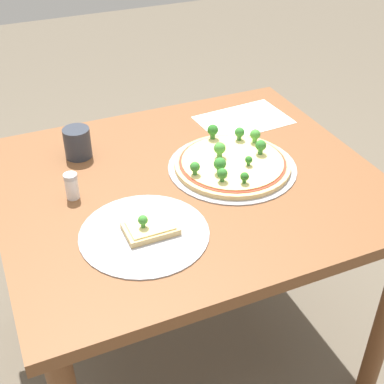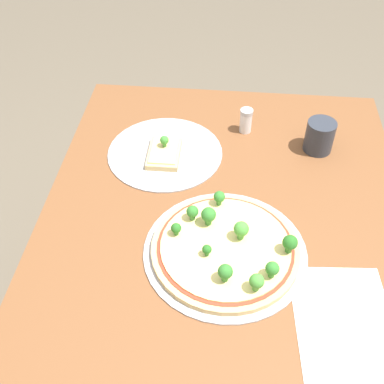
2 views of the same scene
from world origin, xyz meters
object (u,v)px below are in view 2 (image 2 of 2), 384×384
(pizza_tray_slice, at_px, (165,153))
(drinking_cup, at_px, (320,136))
(pizza_tray_whole, at_px, (226,248))
(condiment_shaker, at_px, (246,120))
(dining_table, at_px, (223,234))

(pizza_tray_slice, xyz_separation_m, drinking_cup, (-0.06, 0.42, 0.04))
(pizza_tray_whole, height_order, pizza_tray_slice, pizza_tray_whole)
(condiment_shaker, bearing_deg, pizza_tray_whole, -4.51)
(dining_table, relative_size, drinking_cup, 11.55)
(dining_table, bearing_deg, pizza_tray_slice, -136.74)
(pizza_tray_whole, bearing_deg, condiment_shaker, 175.49)
(dining_table, xyz_separation_m, pizza_tray_slice, (-0.19, -0.18, 0.11))
(drinking_cup, height_order, condiment_shaker, drinking_cup)
(dining_table, xyz_separation_m, pizza_tray_whole, (0.14, 0.01, 0.12))
(pizza_tray_slice, relative_size, drinking_cup, 3.52)
(pizza_tray_whole, height_order, drinking_cup, drinking_cup)
(pizza_tray_whole, bearing_deg, dining_table, -176.79)
(pizza_tray_whole, xyz_separation_m, drinking_cup, (-0.39, 0.24, 0.03))
(pizza_tray_whole, distance_m, pizza_tray_slice, 0.38)
(pizza_tray_whole, bearing_deg, drinking_cup, 148.63)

